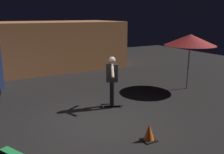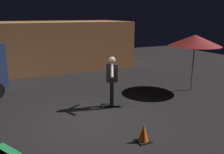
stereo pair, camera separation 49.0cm
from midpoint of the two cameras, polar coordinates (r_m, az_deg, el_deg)
name	(u,v)px [view 2 (the right image)]	position (r m, az deg, el deg)	size (l,w,h in m)	color
ground_plane	(92,123)	(7.36, -2.73, -10.60)	(28.00, 28.00, 0.00)	black
low_building	(19,47)	(14.82, -19.73, 6.60)	(12.50, 4.18, 2.68)	#C67A47
patio_umbrella	(195,40)	(10.66, 19.77, 7.91)	(2.10, 2.10, 2.30)	slate
skateboard_ridden	(112,105)	(8.59, 1.64, -6.46)	(0.79, 0.52, 0.07)	black
skateboard_spare	(8,150)	(6.32, -20.67, -15.44)	(0.53, 0.79, 0.07)	green
skater	(112,77)	(8.30, 1.69, -0.10)	(0.51, 0.92, 1.67)	black
traffic_cone	(143,134)	(6.39, 9.47, -12.74)	(0.34, 0.34, 0.46)	black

